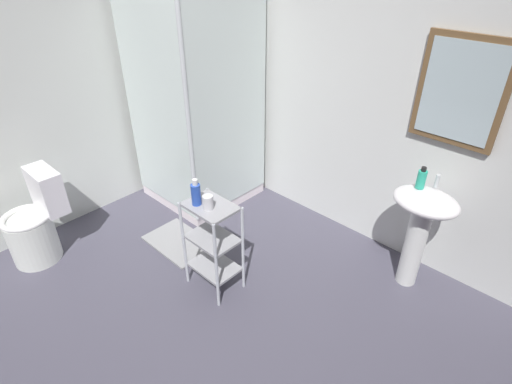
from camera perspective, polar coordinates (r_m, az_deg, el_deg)
The scene contains 12 objects.
ground_plane at distance 3.01m, azimuth -10.36°, elevation -18.73°, with size 4.20×4.20×0.02m, color #494756.
wall_back at distance 3.45m, azimuth 13.21°, elevation 13.64°, with size 4.20×0.14×2.50m.
wall_left at distance 3.79m, azimuth -30.05°, elevation 11.82°, with size 0.10×4.20×2.50m, color silver.
shower_stall at distance 4.02m, azimuth -7.94°, elevation 4.64°, with size 0.92×0.92×2.00m.
pedestal_sink at distance 3.14m, azimuth 22.17°, elevation -3.78°, with size 0.46×0.37×0.81m.
sink_faucet at distance 3.10m, azimuth 24.11°, elevation 1.41°, with size 0.03×0.03×0.10m, color silver.
toilet at distance 3.77m, azimuth -28.56°, elevation -4.09°, with size 0.37×0.49×0.76m.
storage_cart at distance 2.99m, azimuth -6.12°, elevation -6.71°, with size 0.38×0.28×0.74m.
hand_soap_bottle at distance 3.04m, azimuth 22.26°, elevation 1.73°, with size 0.06×0.06×0.16m.
shampoo_bottle_blue at distance 2.78m, azimuth -8.45°, elevation -0.24°, with size 0.07×0.07×0.20m.
rinse_cup at distance 2.75m, azimuth -6.79°, elevation -1.45°, with size 0.07×0.07×0.10m, color silver.
bath_mat at distance 3.69m, azimuth -10.75°, elevation -6.93°, with size 0.60×0.40×0.02m, color gray.
Camera 1 is at (1.65, -1.00, 2.30)m, focal length 28.42 mm.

